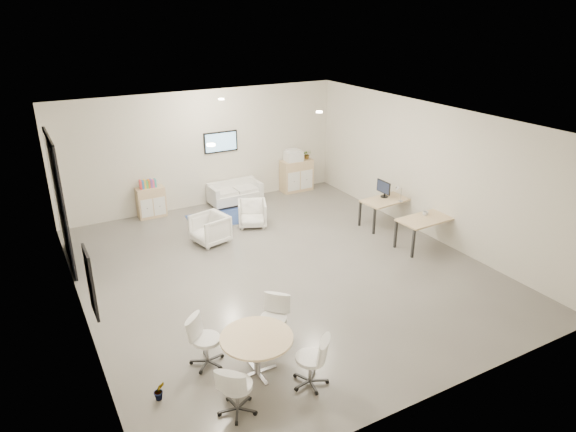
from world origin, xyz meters
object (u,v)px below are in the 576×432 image
Objects in this scene: sideboard_right at (297,175)px; armchair_left at (210,228)px; desk_front at (427,221)px; armchair_right at (252,213)px; loveseat at (235,193)px; desk_rear at (388,202)px; round_table at (257,341)px; sideboard_left at (151,202)px.

sideboard_right is 4.30m from armchair_left.
desk_front is at bearing 45.42° from armchair_left.
loveseat is at bearing 104.60° from armchair_right.
armchair_right is at bearing 146.57° from desk_rear.
armchair_left is at bearing 77.28° from round_table.
armchair_right is at bearing -100.09° from loveseat.
desk_front reaches higher than round_table.
round_table is at bearing -25.85° from armchair_left.
sideboard_right is 4.95m from desk_front.
armchair_right is 5.77m from round_table.
sideboard_left is 1.14× the size of armchair_right.
sideboard_left is 0.56× the size of loveseat.
sideboard_left is 0.57× the size of desk_rear.
armchair_left is 4.52m from desk_rear.
round_table is (-2.40, -5.25, 0.23)m from armchair_right.
armchair_left is (0.78, -2.30, -0.02)m from sideboard_left.
round_table is at bearing -91.72° from armchair_right.
sideboard_left is 1.06× the size of armchair_left.
sideboard_left is at bearing 161.15° from armchair_right.
round_table is (-1.08, -4.81, 0.20)m from armchair_left.
armchair_left is at bearing 145.96° from desk_front.
armchair_left is 1.38m from armchair_right.
sideboard_right is at bearing 1.14° from loveseat.
desk_front is (3.01, -3.08, 0.29)m from armchair_right.
round_table is (-5.44, -3.61, -0.06)m from desk_rear.
desk_front is at bearing -44.12° from sideboard_left.
desk_rear is at bearing -51.95° from loveseat.
sideboard_left is 6.21m from desk_rear.
sideboard_right is 0.86× the size of round_table.
armchair_left is (-1.56, -2.15, 0.09)m from loveseat.
desk_front is at bearing -96.48° from desk_rear.
round_table reaches higher than loveseat.
loveseat is at bearing 130.92° from armchair_left.
armchair_left is at bearing -138.57° from armchair_right.
desk_rear reaches higher than round_table.
round_table is at bearing -160.80° from desk_front.
loveseat is 7.45m from round_table.
sideboard_left is 2.43m from armchair_left.
round_table is (-0.31, -7.11, 0.18)m from sideboard_left.
armchair_right is at bearing -41.68° from sideboard_left.
loveseat is at bearing 124.74° from desk_rear.
desk_rear is (4.36, -1.19, 0.26)m from armchair_left.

